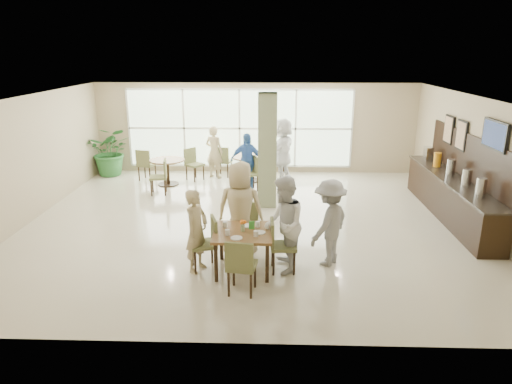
{
  "coord_description": "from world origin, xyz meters",
  "views": [
    {
      "loc": [
        0.48,
        -9.73,
        3.79
      ],
      "look_at": [
        0.2,
        -1.2,
        1.1
      ],
      "focal_mm": 32.0,
      "sensor_mm": 36.0,
      "label": 1
    }
  ],
  "objects_px": {
    "buffet_counter": "(452,194)",
    "adult_standing": "(214,152)",
    "round_table_right": "(250,163)",
    "teen_right": "(284,225)",
    "teen_standing": "(329,223)",
    "main_table": "(243,236)",
    "adult_b": "(283,150)",
    "teen_left": "(197,231)",
    "adult_a": "(247,161)",
    "round_table_left": "(167,166)",
    "teen_far": "(240,209)",
    "potted_plant": "(111,151)"
  },
  "relations": [
    {
      "from": "teen_left",
      "to": "main_table",
      "type": "bearing_deg",
      "value": -66.09
    },
    {
      "from": "main_table",
      "to": "teen_right",
      "type": "bearing_deg",
      "value": 2.23
    },
    {
      "from": "buffet_counter",
      "to": "adult_a",
      "type": "relative_size",
      "value": 2.98
    },
    {
      "from": "main_table",
      "to": "teen_right",
      "type": "height_order",
      "value": "teen_right"
    },
    {
      "from": "adult_a",
      "to": "adult_standing",
      "type": "distance_m",
      "value": 1.51
    },
    {
      "from": "potted_plant",
      "to": "teen_right",
      "type": "xyz_separation_m",
      "value": [
        5.18,
        -6.28,
        0.1
      ]
    },
    {
      "from": "adult_a",
      "to": "round_table_left",
      "type": "bearing_deg",
      "value": -175.63
    },
    {
      "from": "round_table_left",
      "to": "round_table_right",
      "type": "bearing_deg",
      "value": 11.45
    },
    {
      "from": "main_table",
      "to": "buffet_counter",
      "type": "xyz_separation_m",
      "value": [
        4.69,
        2.87,
        -0.11
      ]
    },
    {
      "from": "main_table",
      "to": "round_table_right",
      "type": "xyz_separation_m",
      "value": [
        -0.15,
        5.79,
        -0.1
      ]
    },
    {
      "from": "teen_standing",
      "to": "adult_a",
      "type": "height_order",
      "value": "teen_standing"
    },
    {
      "from": "main_table",
      "to": "teen_standing",
      "type": "distance_m",
      "value": 1.58
    },
    {
      "from": "round_table_left",
      "to": "adult_standing",
      "type": "xyz_separation_m",
      "value": [
        1.27,
        0.82,
        0.25
      ]
    },
    {
      "from": "teen_right",
      "to": "adult_a",
      "type": "distance_m",
      "value": 5.08
    },
    {
      "from": "round_table_right",
      "to": "teen_far",
      "type": "relative_size",
      "value": 0.57
    },
    {
      "from": "main_table",
      "to": "teen_standing",
      "type": "relative_size",
      "value": 0.64
    },
    {
      "from": "teen_right",
      "to": "adult_b",
      "type": "distance_m",
      "value": 5.77
    },
    {
      "from": "teen_left",
      "to": "adult_b",
      "type": "height_order",
      "value": "adult_b"
    },
    {
      "from": "teen_standing",
      "to": "adult_standing",
      "type": "xyz_separation_m",
      "value": [
        -2.78,
        5.8,
        -0.0
      ]
    },
    {
      "from": "potted_plant",
      "to": "adult_b",
      "type": "xyz_separation_m",
      "value": [
        5.3,
        -0.51,
        0.18
      ]
    },
    {
      "from": "buffet_counter",
      "to": "adult_standing",
      "type": "xyz_separation_m",
      "value": [
        -5.93,
        3.25,
        0.24
      ]
    },
    {
      "from": "buffet_counter",
      "to": "adult_standing",
      "type": "relative_size",
      "value": 2.95
    },
    {
      "from": "buffet_counter",
      "to": "teen_right",
      "type": "height_order",
      "value": "buffet_counter"
    },
    {
      "from": "adult_a",
      "to": "adult_standing",
      "type": "relative_size",
      "value": 0.99
    },
    {
      "from": "round_table_right",
      "to": "teen_right",
      "type": "bearing_deg",
      "value": -81.55
    },
    {
      "from": "teen_standing",
      "to": "adult_a",
      "type": "xyz_separation_m",
      "value": [
        -1.74,
        4.71,
        -0.01
      ]
    },
    {
      "from": "potted_plant",
      "to": "round_table_left",
      "type": "bearing_deg",
      "value": -26.91
    },
    {
      "from": "round_table_right",
      "to": "potted_plant",
      "type": "relative_size",
      "value": 0.69
    },
    {
      "from": "round_table_left",
      "to": "teen_far",
      "type": "distance_m",
      "value": 5.23
    },
    {
      "from": "round_table_left",
      "to": "teen_right",
      "type": "height_order",
      "value": "teen_right"
    },
    {
      "from": "teen_standing",
      "to": "teen_far",
      "type": "bearing_deg",
      "value": -66.25
    },
    {
      "from": "buffet_counter",
      "to": "teen_far",
      "type": "distance_m",
      "value": 5.27
    },
    {
      "from": "teen_far",
      "to": "adult_b",
      "type": "bearing_deg",
      "value": -92.71
    },
    {
      "from": "teen_right",
      "to": "teen_standing",
      "type": "height_order",
      "value": "teen_right"
    },
    {
      "from": "round_table_left",
      "to": "round_table_right",
      "type": "xyz_separation_m",
      "value": [
        2.36,
        0.48,
        0.01
      ]
    },
    {
      "from": "potted_plant",
      "to": "teen_standing",
      "type": "bearing_deg",
      "value": -44.87
    },
    {
      "from": "buffet_counter",
      "to": "adult_standing",
      "type": "distance_m",
      "value": 6.76
    },
    {
      "from": "round_table_right",
      "to": "teen_left",
      "type": "bearing_deg",
      "value": -96.55
    },
    {
      "from": "teen_far",
      "to": "teen_right",
      "type": "bearing_deg",
      "value": 148.05
    },
    {
      "from": "round_table_right",
      "to": "teen_right",
      "type": "distance_m",
      "value": 5.83
    },
    {
      "from": "main_table",
      "to": "round_table_right",
      "type": "relative_size",
      "value": 0.98
    },
    {
      "from": "buffet_counter",
      "to": "teen_far",
      "type": "height_order",
      "value": "buffet_counter"
    },
    {
      "from": "adult_a",
      "to": "adult_b",
      "type": "relative_size",
      "value": 0.84
    },
    {
      "from": "main_table",
      "to": "potted_plant",
      "type": "height_order",
      "value": "potted_plant"
    },
    {
      "from": "teen_left",
      "to": "adult_b",
      "type": "distance_m",
      "value": 6.04
    },
    {
      "from": "buffet_counter",
      "to": "teen_right",
      "type": "relative_size",
      "value": 2.72
    },
    {
      "from": "round_table_right",
      "to": "teen_far",
      "type": "height_order",
      "value": "teen_far"
    },
    {
      "from": "round_table_right",
      "to": "teen_standing",
      "type": "bearing_deg",
      "value": -72.87
    },
    {
      "from": "round_table_right",
      "to": "teen_right",
      "type": "xyz_separation_m",
      "value": [
        0.86,
        -5.76,
        0.3
      ]
    },
    {
      "from": "round_table_left",
      "to": "adult_standing",
      "type": "height_order",
      "value": "adult_standing"
    }
  ]
}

